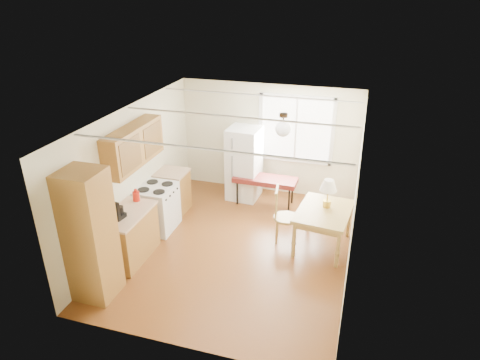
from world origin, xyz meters
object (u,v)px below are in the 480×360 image
at_px(bench, 265,180).
at_px(dining_table, 324,215).
at_px(refrigerator, 244,164).
at_px(chair, 281,211).

relative_size(bench, dining_table, 1.05).
height_order(refrigerator, dining_table, refrigerator).
distance_m(bench, chair, 1.46).
bearing_deg(bench, chair, -63.91).
distance_m(refrigerator, bench, 0.62).
relative_size(refrigerator, chair, 1.53).
relative_size(refrigerator, dining_table, 1.25).
height_order(bench, chair, chair).
bearing_deg(chair, bench, 107.56).
xyz_separation_m(bench, chair, (0.62, -1.33, 0.05)).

